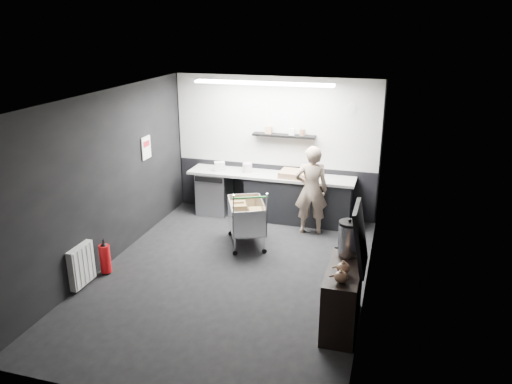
# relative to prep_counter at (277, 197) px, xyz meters

# --- Properties ---
(floor) EXTENTS (5.50, 5.50, 0.00)m
(floor) POSITION_rel_prep_counter_xyz_m (-0.14, -2.42, -0.46)
(floor) COLOR black
(floor) RESTS_ON ground
(ceiling) EXTENTS (5.50, 5.50, 0.00)m
(ceiling) POSITION_rel_prep_counter_xyz_m (-0.14, -2.42, 2.24)
(ceiling) COLOR white
(ceiling) RESTS_ON wall_back
(wall_back) EXTENTS (5.50, 0.00, 5.50)m
(wall_back) POSITION_rel_prep_counter_xyz_m (-0.14, 0.33, 0.89)
(wall_back) COLOR black
(wall_back) RESTS_ON floor
(wall_front) EXTENTS (5.50, 0.00, 5.50)m
(wall_front) POSITION_rel_prep_counter_xyz_m (-0.14, -5.17, 0.89)
(wall_front) COLOR black
(wall_front) RESTS_ON floor
(wall_left) EXTENTS (0.00, 5.50, 5.50)m
(wall_left) POSITION_rel_prep_counter_xyz_m (-2.14, -2.42, 0.89)
(wall_left) COLOR black
(wall_left) RESTS_ON floor
(wall_right) EXTENTS (0.00, 5.50, 5.50)m
(wall_right) POSITION_rel_prep_counter_xyz_m (1.86, -2.42, 0.89)
(wall_right) COLOR black
(wall_right) RESTS_ON floor
(kitchen_wall_panel) EXTENTS (3.95, 0.02, 1.70)m
(kitchen_wall_panel) POSITION_rel_prep_counter_xyz_m (-0.14, 0.31, 1.39)
(kitchen_wall_panel) COLOR silver
(kitchen_wall_panel) RESTS_ON wall_back
(dado_panel) EXTENTS (3.95, 0.02, 1.00)m
(dado_panel) POSITION_rel_prep_counter_xyz_m (-0.14, 0.31, 0.04)
(dado_panel) COLOR black
(dado_panel) RESTS_ON wall_back
(floating_shelf) EXTENTS (1.20, 0.22, 0.04)m
(floating_shelf) POSITION_rel_prep_counter_xyz_m (0.06, 0.20, 1.16)
(floating_shelf) COLOR black
(floating_shelf) RESTS_ON wall_back
(wall_clock) EXTENTS (0.20, 0.03, 0.20)m
(wall_clock) POSITION_rel_prep_counter_xyz_m (1.26, 0.30, 1.69)
(wall_clock) COLOR silver
(wall_clock) RESTS_ON wall_back
(poster) EXTENTS (0.02, 0.30, 0.40)m
(poster) POSITION_rel_prep_counter_xyz_m (-2.12, -1.12, 1.09)
(poster) COLOR white
(poster) RESTS_ON wall_left
(poster_red_band) EXTENTS (0.02, 0.22, 0.10)m
(poster_red_band) POSITION_rel_prep_counter_xyz_m (-2.11, -1.12, 1.16)
(poster_red_band) COLOR red
(poster_red_band) RESTS_ON poster
(radiator) EXTENTS (0.10, 0.50, 0.60)m
(radiator) POSITION_rel_prep_counter_xyz_m (-2.08, -3.32, -0.11)
(radiator) COLOR silver
(radiator) RESTS_ON wall_left
(ceiling_strip) EXTENTS (2.40, 0.20, 0.04)m
(ceiling_strip) POSITION_rel_prep_counter_xyz_m (-0.14, -0.57, 2.21)
(ceiling_strip) COLOR white
(ceiling_strip) RESTS_ON ceiling
(prep_counter) EXTENTS (3.20, 0.61, 0.90)m
(prep_counter) POSITION_rel_prep_counter_xyz_m (0.00, 0.00, 0.00)
(prep_counter) COLOR black
(prep_counter) RESTS_ON floor
(person) EXTENTS (0.66, 0.51, 1.62)m
(person) POSITION_rel_prep_counter_xyz_m (0.73, -0.45, 0.35)
(person) COLOR beige
(person) RESTS_ON floor
(shopping_cart) EXTENTS (0.93, 1.17, 1.05)m
(shopping_cart) POSITION_rel_prep_counter_xyz_m (-0.23, -1.27, 0.04)
(shopping_cart) COLOR silver
(shopping_cart) RESTS_ON floor
(sideboard) EXTENTS (0.46, 1.08, 1.63)m
(sideboard) POSITION_rel_prep_counter_xyz_m (1.65, -3.21, 0.06)
(sideboard) COLOR black
(sideboard) RESTS_ON floor
(fire_extinguisher) EXTENTS (0.17, 0.17, 0.54)m
(fire_extinguisher) POSITION_rel_prep_counter_xyz_m (-1.99, -2.86, -0.19)
(fire_extinguisher) COLOR red
(fire_extinguisher) RESTS_ON floor
(cardboard_box) EXTENTS (0.59, 0.46, 0.11)m
(cardboard_box) POSITION_rel_prep_counter_xyz_m (0.36, -0.05, 0.50)
(cardboard_box) COLOR #9C7753
(cardboard_box) RESTS_ON prep_counter
(pink_tub) EXTENTS (0.18, 0.18, 0.18)m
(pink_tub) POSITION_rel_prep_counter_xyz_m (-0.60, 0.00, 0.53)
(pink_tub) COLOR beige
(pink_tub) RESTS_ON prep_counter
(white_container) EXTENTS (0.24, 0.22, 0.17)m
(white_container) POSITION_rel_prep_counter_xyz_m (-1.15, -0.05, 0.53)
(white_container) COLOR silver
(white_container) RESTS_ON prep_counter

